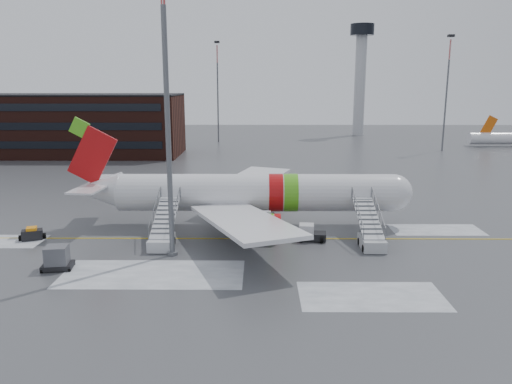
{
  "coord_description": "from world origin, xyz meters",
  "views": [
    {
      "loc": [
        2.23,
        -46.21,
        14.46
      ],
      "look_at": [
        1.9,
        1.45,
        4.0
      ],
      "focal_mm": 35.0,
      "sensor_mm": 36.0,
      "label": 1
    }
  ],
  "objects_px": {
    "pushback_tug": "(310,233)",
    "baggage_tractor": "(32,234)",
    "airstair_fwd": "(370,235)",
    "airstair_aft": "(163,234)",
    "uld_container": "(57,258)",
    "light_mast_near": "(167,98)",
    "airliner": "(247,193)"
  },
  "relations": [
    {
      "from": "airliner",
      "to": "airstair_fwd",
      "type": "xyz_separation_m",
      "value": [
        11.3,
        -6.54,
        -2.35
      ]
    },
    {
      "from": "airstair_fwd",
      "to": "uld_container",
      "type": "bearing_deg",
      "value": -167.26
    },
    {
      "from": "uld_container",
      "to": "light_mast_near",
      "type": "xyz_separation_m",
      "value": [
        8.55,
        3.37,
        12.4
      ]
    },
    {
      "from": "airliner",
      "to": "uld_container",
      "type": "distance_m",
      "value": 19.42
    },
    {
      "from": "airstair_fwd",
      "to": "airstair_aft",
      "type": "distance_m",
      "value": 18.75
    },
    {
      "from": "airstair_aft",
      "to": "baggage_tractor",
      "type": "relative_size",
      "value": 3.1
    },
    {
      "from": "pushback_tug",
      "to": "airliner",
      "type": "bearing_deg",
      "value": 140.88
    },
    {
      "from": "airliner",
      "to": "light_mast_near",
      "type": "xyz_separation_m",
      "value": [
        -6.17,
        -9.05,
        9.87
      ]
    },
    {
      "from": "pushback_tug",
      "to": "uld_container",
      "type": "height_order",
      "value": "uld_container"
    },
    {
      "from": "airstair_fwd",
      "to": "light_mast_near",
      "type": "relative_size",
      "value": 0.3
    },
    {
      "from": "light_mast_near",
      "to": "pushback_tug",
      "type": "bearing_deg",
      "value": 18.91
    },
    {
      "from": "airstair_aft",
      "to": "uld_container",
      "type": "relative_size",
      "value": 3.05
    },
    {
      "from": "airstair_fwd",
      "to": "light_mast_near",
      "type": "xyz_separation_m",
      "value": [
        -17.48,
        -2.52,
        12.22
      ]
    },
    {
      "from": "pushback_tug",
      "to": "baggage_tractor",
      "type": "distance_m",
      "value": 26.11
    },
    {
      "from": "airstair_fwd",
      "to": "airstair_aft",
      "type": "relative_size",
      "value": 1.0
    },
    {
      "from": "baggage_tractor",
      "to": "light_mast_near",
      "type": "bearing_deg",
      "value": -16.6
    },
    {
      "from": "baggage_tractor",
      "to": "airstair_aft",
      "type": "bearing_deg",
      "value": -7.36
    },
    {
      "from": "light_mast_near",
      "to": "baggage_tractor",
      "type": "bearing_deg",
      "value": 163.4
    },
    {
      "from": "pushback_tug",
      "to": "uld_container",
      "type": "distance_m",
      "value": 22.05
    },
    {
      "from": "airstair_fwd",
      "to": "pushback_tug",
      "type": "bearing_deg",
      "value": 162.67
    },
    {
      "from": "airliner",
      "to": "uld_container",
      "type": "relative_size",
      "value": 13.89
    },
    {
      "from": "pushback_tug",
      "to": "light_mast_near",
      "type": "bearing_deg",
      "value": -161.09
    },
    {
      "from": "airstair_fwd",
      "to": "airstair_aft",
      "type": "height_order",
      "value": "same"
    },
    {
      "from": "airliner",
      "to": "airstair_aft",
      "type": "xyz_separation_m",
      "value": [
        -7.44,
        -6.54,
        -2.35
      ]
    },
    {
      "from": "airstair_fwd",
      "to": "baggage_tractor",
      "type": "xyz_separation_m",
      "value": [
        -31.41,
        1.64,
        -0.55
      ]
    },
    {
      "from": "airliner",
      "to": "light_mast_near",
      "type": "distance_m",
      "value": 14.74
    },
    {
      "from": "uld_container",
      "to": "baggage_tractor",
      "type": "xyz_separation_m",
      "value": [
        -5.39,
        7.52,
        -0.36
      ]
    },
    {
      "from": "pushback_tug",
      "to": "airstair_aft",
      "type": "bearing_deg",
      "value": -172.99
    },
    {
      "from": "uld_container",
      "to": "baggage_tractor",
      "type": "height_order",
      "value": "uld_container"
    },
    {
      "from": "airstair_aft",
      "to": "light_mast_near",
      "type": "distance_m",
      "value": 12.54
    },
    {
      "from": "baggage_tractor",
      "to": "airliner",
      "type": "bearing_deg",
      "value": 13.7
    },
    {
      "from": "airstair_fwd",
      "to": "uld_container",
      "type": "height_order",
      "value": "airstair_fwd"
    }
  ]
}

